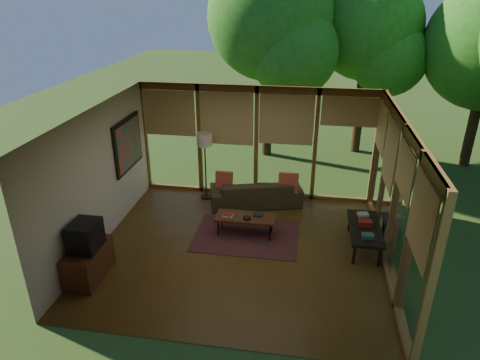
% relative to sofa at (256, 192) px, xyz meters
% --- Properties ---
extents(floor, '(5.50, 5.50, 0.00)m').
position_rel_sofa_xyz_m(floor, '(-0.07, -2.00, -0.31)').
color(floor, brown).
rests_on(floor, ground).
extents(ceiling, '(5.50, 5.50, 0.00)m').
position_rel_sofa_xyz_m(ceiling, '(-0.07, -2.00, 2.39)').
color(ceiling, white).
rests_on(ceiling, ground).
extents(wall_left, '(0.04, 5.00, 2.70)m').
position_rel_sofa_xyz_m(wall_left, '(-2.82, -2.00, 1.04)').
color(wall_left, beige).
rests_on(wall_left, ground).
extents(wall_front, '(5.50, 0.04, 2.70)m').
position_rel_sofa_xyz_m(wall_front, '(-0.07, -4.50, 1.04)').
color(wall_front, beige).
rests_on(wall_front, ground).
extents(window_wall_back, '(5.50, 0.12, 2.70)m').
position_rel_sofa_xyz_m(window_wall_back, '(-0.07, 0.50, 1.04)').
color(window_wall_back, brown).
rests_on(window_wall_back, ground).
extents(window_wall_right, '(0.12, 5.00, 2.70)m').
position_rel_sofa_xyz_m(window_wall_right, '(2.68, -2.00, 1.04)').
color(window_wall_right, brown).
rests_on(window_wall_right, ground).
extents(tree_nw, '(3.45, 3.45, 5.68)m').
position_rel_sofa_xyz_m(tree_nw, '(-0.10, 3.43, 3.64)').
color(tree_nw, '#332512').
rests_on(tree_nw, ground).
extents(tree_ne, '(2.98, 2.98, 5.17)m').
position_rel_sofa_xyz_m(tree_ne, '(2.62, 4.17, 3.35)').
color(tree_ne, '#332512').
rests_on(tree_ne, ground).
extents(rug, '(2.13, 1.51, 0.01)m').
position_rel_sofa_xyz_m(rug, '(-0.01, -1.49, -0.30)').
color(rug, maroon).
rests_on(rug, floor).
extents(sofa, '(2.26, 1.36, 0.62)m').
position_rel_sofa_xyz_m(sofa, '(0.00, 0.00, 0.00)').
color(sofa, '#3E371F').
rests_on(sofa, floor).
extents(pillow_left, '(0.39, 0.21, 0.41)m').
position_rel_sofa_xyz_m(pillow_left, '(-0.75, -0.05, 0.27)').
color(pillow_left, '#9C1C0E').
rests_on(pillow_left, sofa).
extents(pillow_right, '(0.45, 0.24, 0.47)m').
position_rel_sofa_xyz_m(pillow_right, '(0.75, -0.05, 0.30)').
color(pillow_right, '#9C1C0E').
rests_on(pillow_right, sofa).
extents(ct_book_lower, '(0.23, 0.18, 0.03)m').
position_rel_sofa_xyz_m(ct_book_lower, '(-0.40, -1.46, 0.13)').
color(ct_book_lower, '#B0ABA0').
rests_on(ct_book_lower, coffee_table).
extents(ct_book_upper, '(0.19, 0.16, 0.03)m').
position_rel_sofa_xyz_m(ct_book_upper, '(-0.40, -1.46, 0.16)').
color(ct_book_upper, maroon).
rests_on(ct_book_upper, coffee_table).
extents(ct_book_side, '(0.20, 0.15, 0.03)m').
position_rel_sofa_xyz_m(ct_book_side, '(0.20, -1.33, 0.13)').
color(ct_book_side, black).
rests_on(ct_book_side, coffee_table).
extents(ct_bowl, '(0.16, 0.16, 0.07)m').
position_rel_sofa_xyz_m(ct_bowl, '(0.00, -1.51, 0.15)').
color(ct_bowl, black).
rests_on(ct_bowl, coffee_table).
extents(media_cabinet, '(0.50, 1.00, 0.60)m').
position_rel_sofa_xyz_m(media_cabinet, '(-2.54, -3.26, -0.01)').
color(media_cabinet, '#512916').
rests_on(media_cabinet, floor).
extents(television, '(0.45, 0.55, 0.50)m').
position_rel_sofa_xyz_m(television, '(-2.52, -3.26, 0.54)').
color(television, black).
rests_on(television, media_cabinet).
extents(console_book_a, '(0.23, 0.17, 0.08)m').
position_rel_sofa_xyz_m(console_book_a, '(2.33, -1.91, 0.19)').
color(console_book_a, '#335A4E').
rests_on(console_book_a, side_console).
extents(console_book_b, '(0.25, 0.18, 0.11)m').
position_rel_sofa_xyz_m(console_book_b, '(2.33, -1.46, 0.20)').
color(console_book_b, maroon).
rests_on(console_book_b, side_console).
extents(console_book_c, '(0.24, 0.20, 0.06)m').
position_rel_sofa_xyz_m(console_book_c, '(2.33, -1.06, 0.18)').
color(console_book_c, '#B0ABA0').
rests_on(console_book_c, side_console).
extents(floor_lamp, '(0.36, 0.36, 1.65)m').
position_rel_sofa_xyz_m(floor_lamp, '(-1.23, 0.13, 1.10)').
color(floor_lamp, black).
rests_on(floor_lamp, floor).
extents(coffee_table, '(1.20, 0.50, 0.43)m').
position_rel_sofa_xyz_m(coffee_table, '(-0.05, -1.41, 0.08)').
color(coffee_table, '#512916').
rests_on(coffee_table, floor).
extents(side_console, '(0.60, 1.40, 0.46)m').
position_rel_sofa_xyz_m(side_console, '(2.33, -1.51, 0.10)').
color(side_console, black).
rests_on(side_console, floor).
extents(wall_painting, '(0.06, 1.35, 1.15)m').
position_rel_sofa_xyz_m(wall_painting, '(-2.79, -0.60, 1.24)').
color(wall_painting, black).
rests_on(wall_painting, wall_left).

